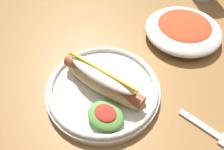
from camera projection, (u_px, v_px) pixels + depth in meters
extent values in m
cube|color=olive|center=(152.00, 53.00, 0.58)|extent=(1.40, 1.03, 0.04)
cylinder|color=olive|center=(94.00, 10.00, 1.32)|extent=(0.06, 0.06, 0.70)
cylinder|color=silver|center=(103.00, 90.00, 0.48)|extent=(0.24, 0.24, 0.02)
torus|color=silver|center=(103.00, 87.00, 0.47)|extent=(0.23, 0.23, 0.01)
ellipsoid|color=tan|center=(103.00, 82.00, 0.46)|extent=(0.21, 0.06, 0.04)
cylinder|color=#9E4C33|center=(103.00, 80.00, 0.45)|extent=(0.19, 0.03, 0.03)
ellipsoid|color=silver|center=(102.00, 74.00, 0.44)|extent=(0.16, 0.05, 0.02)
cylinder|color=yellow|center=(102.00, 71.00, 0.43)|extent=(0.16, 0.01, 0.01)
ellipsoid|color=#5B9942|center=(106.00, 116.00, 0.42)|extent=(0.07, 0.06, 0.02)
ellipsoid|color=red|center=(106.00, 113.00, 0.41)|extent=(0.04, 0.04, 0.01)
cube|color=silver|center=(199.00, 124.00, 0.44)|extent=(0.09, 0.02, 0.00)
ellipsoid|color=silver|center=(183.00, 30.00, 0.58)|extent=(0.20, 0.20, 0.04)
ellipsoid|color=#B74223|center=(184.00, 26.00, 0.57)|extent=(0.14, 0.14, 0.02)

